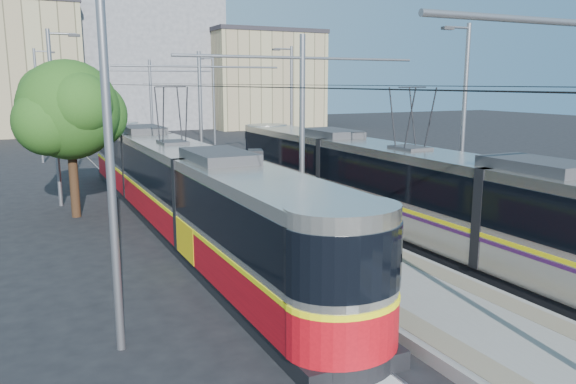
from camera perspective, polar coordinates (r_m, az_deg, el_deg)
ground at (r=14.52m, az=16.41°, el=-12.37°), size 160.00×160.00×0.00m
platform at (r=28.78m, az=-6.88°, el=-0.07°), size 4.00×50.00×0.30m
tactile_strip_left at (r=28.32m, az=-9.66°, el=-0.01°), size 0.70×50.00×0.01m
tactile_strip_right at (r=29.24m, az=-4.20°, el=0.47°), size 0.70×50.00×0.01m
rails at (r=28.80m, az=-6.87°, el=-0.33°), size 8.71×70.00×0.03m
tram_left at (r=22.90m, az=-11.47°, el=0.90°), size 2.43×27.62×5.50m
tram_right at (r=20.97m, az=12.12°, el=0.36°), size 2.43×27.76×5.50m
catenary at (r=25.59m, az=-4.98°, el=8.47°), size 9.20×70.00×7.00m
street_lamps at (r=32.09m, az=-9.43°, el=8.26°), size 15.18×38.22×8.00m
shelter at (r=25.61m, az=-3.29°, el=1.79°), size 0.97×1.23×2.38m
tree at (r=25.37m, az=-20.80°, el=7.65°), size 4.55×4.21×6.61m
building_left at (r=69.73m, az=-27.21°, el=11.09°), size 16.32×12.24×14.30m
building_centre at (r=75.32m, az=-14.73°, el=13.11°), size 18.36×14.28×17.64m
building_right at (r=73.73m, az=-2.73°, el=11.38°), size 14.28×10.20×12.19m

